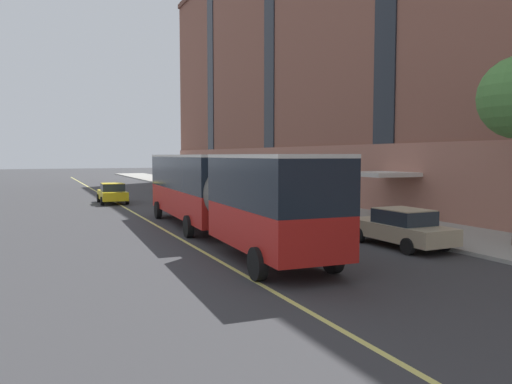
% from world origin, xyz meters
% --- Properties ---
extents(ground_plane, '(260.00, 260.00, 0.00)m').
position_xyz_m(ground_plane, '(0.00, 0.00, 0.00)').
color(ground_plane, '#38383A').
extents(sidewalk, '(5.50, 160.00, 0.15)m').
position_xyz_m(sidewalk, '(9.30, 3.00, 0.07)').
color(sidewalk, '#9E9B93').
rests_on(sidewalk, ground).
extents(city_bus, '(3.53, 18.95, 3.72)m').
position_xyz_m(city_bus, '(-0.48, 4.05, 2.15)').
color(city_bus, red).
rests_on(city_bus, ground).
extents(parked_car_green_0, '(1.99, 4.53, 1.56)m').
position_xyz_m(parked_car_green_0, '(5.31, 32.39, 0.78)').
color(parked_car_green_0, '#23603D').
rests_on(parked_car_green_0, ground).
extents(parked_car_champagne_1, '(2.08, 4.82, 1.56)m').
position_xyz_m(parked_car_champagne_1, '(5.42, -1.23, 0.79)').
color(parked_car_champagne_1, '#BCAD89').
rests_on(parked_car_champagne_1, ground).
extents(parked_car_green_2, '(1.98, 4.36, 1.56)m').
position_xyz_m(parked_car_green_2, '(5.32, 11.25, 0.78)').
color(parked_car_green_2, '#23603D').
rests_on(parked_car_green_2, ground).
extents(parked_car_darkgray_4, '(2.12, 4.32, 1.56)m').
position_xyz_m(parked_car_darkgray_4, '(5.42, 4.95, 0.78)').
color(parked_car_darkgray_4, '#4C4C51').
rests_on(parked_car_darkgray_4, ground).
extents(taxi_cab, '(2.10, 4.46, 1.56)m').
position_xyz_m(taxi_cab, '(-2.51, 22.32, 0.78)').
color(taxi_cab, yellow).
rests_on(taxi_cab, ground).
extents(fire_hydrant, '(0.42, 0.24, 0.72)m').
position_xyz_m(fire_hydrant, '(7.05, 1.36, 0.49)').
color(fire_hydrant, red).
rests_on(fire_hydrant, sidewalk).
extents(lane_centerline, '(0.16, 140.00, 0.01)m').
position_xyz_m(lane_centerline, '(-2.18, 3.00, 0.00)').
color(lane_centerline, '#E0D66B').
rests_on(lane_centerline, ground).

